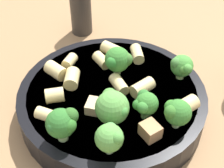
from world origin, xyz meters
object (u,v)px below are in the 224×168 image
rigatoni_5 (111,50)px  rigatoni_10 (187,105)px  pasta_bowl (112,99)px  broccoli_floret_4 (112,107)px  broccoli_floret_3 (110,137)px  rigatoni_3 (102,60)px  rigatoni_7 (55,96)px  chicken_chunk_1 (150,131)px  pepper_shaker (80,6)px  broccoli_floret_1 (182,67)px  rigatoni_9 (56,71)px  rigatoni_1 (49,116)px  broccoli_floret_5 (177,112)px  broccoli_floret_0 (62,123)px  rigatoni_0 (142,87)px  rigatoni_2 (137,54)px  chicken_chunk_0 (94,106)px  rigatoni_8 (119,86)px  rigatoni_4 (70,61)px  broccoli_floret_2 (118,60)px  broccoli_floret_6 (145,104)px  rigatoni_6 (72,79)px

rigatoni_5 → rigatoni_10: (0.05, -0.13, 0.00)m
pasta_bowl → broccoli_floret_4: broccoli_floret_4 is taller
broccoli_floret_3 → rigatoni_3: bearing=79.1°
rigatoni_7 → chicken_chunk_1: size_ratio=1.07×
rigatoni_7 → pepper_shaker: size_ratio=0.22×
broccoli_floret_1 → rigatoni_9: 0.16m
rigatoni_1 → rigatoni_9: bearing=76.0°
broccoli_floret_5 → rigatoni_9: 0.16m
broccoli_floret_0 → rigatoni_0: size_ratio=1.35×
rigatoni_5 → rigatoni_2: bearing=-29.2°
broccoli_floret_0 → chicken_chunk_0: 0.05m
broccoli_floret_0 → broccoli_floret_5: size_ratio=1.12×
broccoli_floret_1 → rigatoni_1: 0.17m
broccoli_floret_1 → rigatoni_9: bearing=162.6°
broccoli_floret_1 → rigatoni_8: (-0.08, 0.00, -0.01)m
broccoli_floret_0 → chicken_chunk_0: bearing=40.0°
rigatoni_10 → broccoli_floret_4: bearing=175.2°
rigatoni_5 → chicken_chunk_0: size_ratio=1.27×
rigatoni_0 → rigatoni_5: 0.09m
broccoli_floret_1 → broccoli_floret_3: size_ratio=0.95×
pasta_bowl → rigatoni_8: (0.01, -0.00, 0.02)m
rigatoni_10 → broccoli_floret_0: bearing=-178.7°
chicken_chunk_1 → broccoli_floret_3: bearing=-170.4°
rigatoni_1 → pepper_shaker: bearing=70.9°
pasta_bowl → chicken_chunk_0: size_ratio=11.26×
broccoli_floret_3 → rigatoni_4: (-0.02, 0.15, -0.01)m
broccoli_floret_2 → rigatoni_4: size_ratio=2.05×
rigatoni_0 → rigatoni_10: 0.06m
rigatoni_4 → rigatoni_9: (-0.02, -0.02, 0.00)m
broccoli_floret_2 → rigatoni_10: size_ratio=1.79×
broccoli_floret_1 → rigatoni_5: 0.10m
pepper_shaker → rigatoni_8: bearing=-87.0°
broccoli_floret_3 → rigatoni_3: size_ratio=1.40×
rigatoni_2 → chicken_chunk_0: bearing=-134.6°
rigatoni_8 → pepper_shaker: size_ratio=0.30×
broccoli_floret_3 → rigatoni_4: broccoli_floret_3 is taller
rigatoni_4 → rigatoni_5: size_ratio=0.79×
broccoli_floret_4 → rigatoni_0: bearing=36.8°
rigatoni_2 → rigatoni_10: rigatoni_10 is taller
broccoli_floret_3 → broccoli_floret_6: broccoli_floret_3 is taller
rigatoni_0 → pepper_shaker: 0.21m
rigatoni_8 → rigatoni_9: (-0.07, 0.05, 0.00)m
rigatoni_2 → rigatoni_4: 0.09m
broccoli_floret_5 → chicken_chunk_1: (-0.03, -0.01, -0.01)m
broccoli_floret_2 → broccoli_floret_4: broccoli_floret_2 is taller
broccoli_floret_2 → rigatoni_6: broccoli_floret_2 is taller
broccoli_floret_4 → rigatoni_1: bearing=163.3°
rigatoni_0 → rigatoni_4: bearing=134.9°
rigatoni_1 → rigatoni_5: bearing=45.5°
broccoli_floret_4 → broccoli_floret_6: 0.04m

